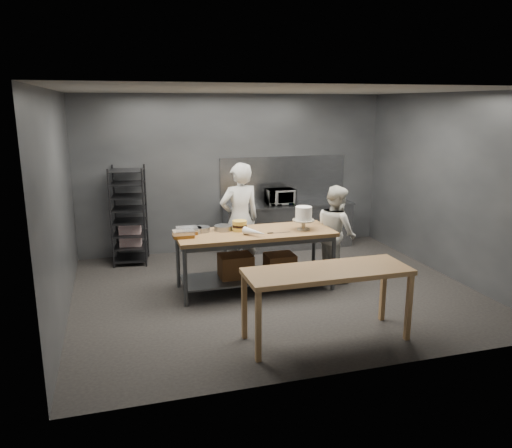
{
  "coord_description": "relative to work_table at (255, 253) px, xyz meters",
  "views": [
    {
      "loc": [
        -2.3,
        -6.88,
        2.82
      ],
      "look_at": [
        -0.26,
        0.14,
        1.05
      ],
      "focal_mm": 35.0,
      "sensor_mm": 36.0,
      "label": 1
    }
  ],
  "objects": [
    {
      "name": "ground",
      "position": [
        0.26,
        -0.21,
        -0.57
      ],
      "size": [
        6.0,
        6.0,
        0.0
      ],
      "primitive_type": "plane",
      "color": "black",
      "rests_on": "ground"
    },
    {
      "name": "back_wall",
      "position": [
        0.26,
        2.29,
        0.93
      ],
      "size": [
        6.0,
        0.04,
        3.0
      ],
      "primitive_type": "cube",
      "color": "#4C4F54",
      "rests_on": "ground"
    },
    {
      "name": "work_table",
      "position": [
        0.0,
        0.0,
        0.0
      ],
      "size": [
        2.4,
        0.9,
        0.92
      ],
      "color": "brown",
      "rests_on": "ground"
    },
    {
      "name": "near_counter",
      "position": [
        0.35,
        -1.91,
        0.24
      ],
      "size": [
        2.0,
        0.7,
        0.9
      ],
      "color": "olive",
      "rests_on": "ground"
    },
    {
      "name": "back_counter",
      "position": [
        1.26,
        1.97,
        -0.12
      ],
      "size": [
        2.6,
        0.6,
        0.9
      ],
      "color": "slate",
      "rests_on": "ground"
    },
    {
      "name": "splashback_panel",
      "position": [
        1.26,
        2.27,
        0.78
      ],
      "size": [
        2.6,
        0.02,
        0.9
      ],
      "primitive_type": "cube",
      "color": "slate",
      "rests_on": "back_counter"
    },
    {
      "name": "speed_rack",
      "position": [
        -1.79,
        1.89,
        0.28
      ],
      "size": [
        0.68,
        0.72,
        1.75
      ],
      "color": "black",
      "rests_on": "ground"
    },
    {
      "name": "chef_behind",
      "position": [
        -0.06,
        0.71,
        0.37
      ],
      "size": [
        0.75,
        0.55,
        1.89
      ],
      "primitive_type": "imported",
      "rotation": [
        0.0,
        0.0,
        3.29
      ],
      "color": "silver",
      "rests_on": "ground"
    },
    {
      "name": "chef_right",
      "position": [
        1.41,
        0.1,
        0.2
      ],
      "size": [
        0.64,
        0.8,
        1.55
      ],
      "primitive_type": "imported",
      "rotation": [
        0.0,
        0.0,
        1.65
      ],
      "color": "silver",
      "rests_on": "ground"
    },
    {
      "name": "microwave",
      "position": [
        1.08,
        1.97,
        0.48
      ],
      "size": [
        0.54,
        0.37,
        0.3
      ],
      "primitive_type": "imported",
      "color": "black",
      "rests_on": "back_counter"
    },
    {
      "name": "frosted_cake_stand",
      "position": [
        0.75,
        -0.11,
        0.58
      ],
      "size": [
        0.34,
        0.34,
        0.36
      ],
      "color": "#B3A78F",
      "rests_on": "work_table"
    },
    {
      "name": "layer_cake",
      "position": [
        -0.21,
        0.1,
        0.43
      ],
      "size": [
        0.22,
        0.22,
        0.16
      ],
      "color": "#E8CE4A",
      "rests_on": "work_table"
    },
    {
      "name": "cake_pans",
      "position": [
        -0.72,
        0.19,
        0.39
      ],
      "size": [
        0.76,
        0.31,
        0.07
      ],
      "color": "gray",
      "rests_on": "work_table"
    },
    {
      "name": "piping_bag",
      "position": [
        -0.08,
        -0.28,
        0.41
      ],
      "size": [
        0.33,
        0.37,
        0.12
      ],
      "primitive_type": "cone",
      "rotation": [
        1.57,
        0.0,
        0.67
      ],
      "color": "white",
      "rests_on": "work_table"
    },
    {
      "name": "offset_spatula",
      "position": [
        0.27,
        -0.19,
        0.35
      ],
      "size": [
        0.36,
        0.02,
        0.02
      ],
      "color": "slate",
      "rests_on": "work_table"
    },
    {
      "name": "pastry_clamshells",
      "position": [
        -1.06,
        0.03,
        0.4
      ],
      "size": [
        0.39,
        0.39,
        0.11
      ],
      "color": "#98591E",
      "rests_on": "work_table"
    }
  ]
}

